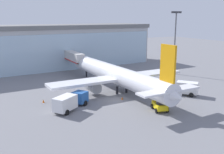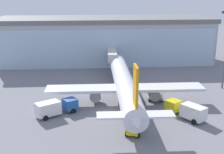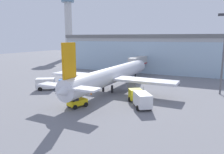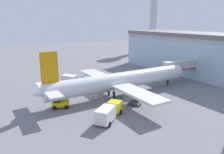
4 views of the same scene
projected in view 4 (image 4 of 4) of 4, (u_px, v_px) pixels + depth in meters
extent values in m
plane|color=slate|center=(93.00, 95.00, 49.63)|extent=(240.00, 240.00, 0.00)
cube|color=#ADADAD|center=(207.00, 57.00, 66.59)|extent=(60.49, 18.18, 11.60)
cube|color=#AAC5D8|center=(190.00, 61.00, 62.68)|extent=(58.58, 3.04, 10.44)
cube|color=slate|center=(210.00, 35.00, 65.00)|extent=(61.70, 18.55, 1.20)
cube|color=beige|center=(183.00, 65.00, 60.01)|extent=(2.35, 12.70, 2.40)
cube|color=red|center=(182.00, 68.00, 60.27)|extent=(2.39, 12.70, 0.30)
cylinder|color=#4C4C51|center=(194.00, 73.00, 62.96)|extent=(0.70, 0.70, 3.48)
cylinder|color=#BDBDBD|center=(153.00, 22.00, 125.71)|extent=(4.11, 4.11, 31.56)
cylinder|color=silver|center=(122.00, 80.00, 48.91)|extent=(4.73, 35.00, 3.67)
cone|color=silver|center=(177.00, 71.00, 57.69)|extent=(3.76, 3.11, 3.67)
cone|color=silver|center=(43.00, 93.00, 40.13)|extent=(3.43, 4.10, 3.31)
cube|color=silver|center=(115.00, 83.00, 48.12)|extent=(29.55, 5.09, 0.50)
cube|color=silver|center=(48.00, 90.00, 40.50)|extent=(11.07, 2.73, 0.30)
cube|color=orange|center=(49.00, 67.00, 39.71)|extent=(0.46, 3.21, 5.77)
cylinder|color=gray|center=(105.00, 83.00, 53.34)|extent=(2.20, 3.26, 2.10)
cylinder|color=gray|center=(132.00, 96.00, 44.08)|extent=(2.20, 3.26, 2.10)
cylinder|color=black|center=(109.00, 92.00, 49.10)|extent=(0.50, 0.50, 1.60)
cylinder|color=black|center=(114.00, 95.00, 47.27)|extent=(0.50, 0.50, 1.60)
cylinder|color=black|center=(168.00, 82.00, 56.84)|extent=(0.40, 0.40, 1.60)
cube|color=#2659A5|center=(83.00, 82.00, 55.23)|extent=(3.05, 3.05, 1.90)
cube|color=white|center=(70.00, 79.00, 57.00)|extent=(4.55, 4.06, 2.20)
cylinder|color=black|center=(86.00, 84.00, 56.42)|extent=(0.91, 0.75, 0.90)
cylinder|color=black|center=(81.00, 87.00, 54.51)|extent=(0.91, 0.75, 0.90)
cylinder|color=black|center=(69.00, 82.00, 58.66)|extent=(0.91, 0.75, 0.90)
cylinder|color=black|center=(64.00, 84.00, 56.76)|extent=(0.91, 0.75, 0.90)
cube|color=yellow|center=(115.00, 106.00, 39.39)|extent=(3.09, 3.09, 1.90)
cube|color=white|center=(106.00, 115.00, 35.58)|extent=(4.21, 4.50, 2.20)
cylinder|color=black|center=(109.00, 110.00, 40.02)|extent=(0.79, 0.89, 0.90)
cylinder|color=black|center=(121.00, 112.00, 39.22)|extent=(0.79, 0.89, 0.90)
cylinder|color=black|center=(97.00, 122.00, 35.35)|extent=(0.79, 0.89, 0.90)
cylinder|color=black|center=(109.00, 124.00, 34.56)|extent=(0.79, 0.89, 0.90)
cube|color=slate|center=(135.00, 102.00, 44.18)|extent=(3.14, 2.32, 0.16)
cylinder|color=black|center=(140.00, 105.00, 43.36)|extent=(0.46, 0.24, 0.44)
cylinder|color=slate|center=(140.00, 101.00, 43.16)|extent=(0.08, 0.08, 0.90)
cylinder|color=black|center=(133.00, 105.00, 43.04)|extent=(0.46, 0.24, 0.44)
cylinder|color=slate|center=(134.00, 101.00, 42.84)|extent=(0.08, 0.08, 0.90)
cylinder|color=black|center=(137.00, 101.00, 45.47)|extent=(0.46, 0.24, 0.44)
cylinder|color=slate|center=(137.00, 97.00, 45.27)|extent=(0.08, 0.08, 0.90)
cylinder|color=black|center=(130.00, 101.00, 45.15)|extent=(0.46, 0.24, 0.44)
cylinder|color=slate|center=(130.00, 98.00, 44.95)|extent=(0.08, 0.08, 0.90)
cube|color=yellow|center=(61.00, 104.00, 42.22)|extent=(2.74, 3.61, 0.90)
cube|color=#26262B|center=(57.00, 99.00, 41.87)|extent=(1.65, 1.40, 1.00)
cylinder|color=black|center=(67.00, 104.00, 43.39)|extent=(0.59, 0.87, 0.80)
cylinder|color=black|center=(67.00, 107.00, 41.68)|extent=(0.59, 0.87, 0.80)
cylinder|color=black|center=(55.00, 104.00, 42.99)|extent=(0.59, 0.87, 0.80)
cylinder|color=black|center=(55.00, 108.00, 41.28)|extent=(0.59, 0.87, 0.80)
cone|color=orange|center=(93.00, 96.00, 48.30)|extent=(0.36, 0.36, 0.55)
cone|color=orange|center=(90.00, 79.00, 62.10)|extent=(0.36, 0.36, 0.55)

